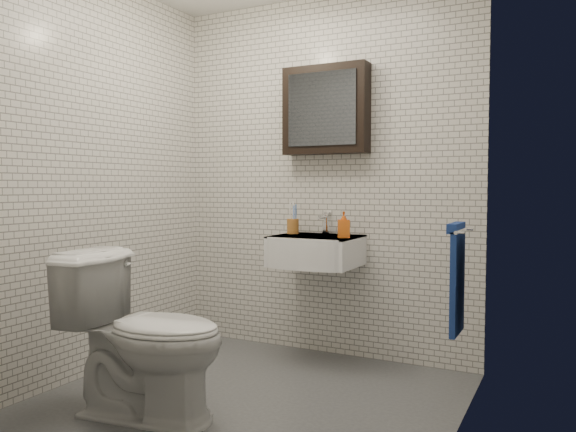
{
  "coord_description": "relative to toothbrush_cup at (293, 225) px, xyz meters",
  "views": [
    {
      "loc": [
        1.58,
        -2.63,
        1.18
      ],
      "look_at": [
        0.0,
        0.45,
        1.0
      ],
      "focal_mm": 35.0,
      "sensor_mm": 36.0,
      "label": 1
    }
  ],
  "objects": [
    {
      "name": "ground",
      "position": [
        0.16,
        -0.86,
        -0.9
      ],
      "size": [
        2.2,
        2.0,
        0.01
      ],
      "primitive_type": "cube",
      "color": "#45484C",
      "rests_on": "ground"
    },
    {
      "name": "room_shell",
      "position": [
        0.16,
        -0.86,
        0.56
      ],
      "size": [
        2.22,
        2.02,
        2.51
      ],
      "color": "silver",
      "rests_on": "ground"
    },
    {
      "name": "washbasin",
      "position": [
        0.21,
        -0.12,
        -0.15
      ],
      "size": [
        0.55,
        0.5,
        0.2
      ],
      "color": "white",
      "rests_on": "room_shell"
    },
    {
      "name": "faucet",
      "position": [
        0.21,
        0.07,
        0.01
      ],
      "size": [
        0.06,
        0.2,
        0.15
      ],
      "color": "silver",
      "rests_on": "washbasin"
    },
    {
      "name": "mirror_cabinet",
      "position": [
        0.21,
        0.07,
        0.79
      ],
      "size": [
        0.6,
        0.15,
        0.6
      ],
      "color": "black",
      "rests_on": "room_shell"
    },
    {
      "name": "towel_rail",
      "position": [
        1.21,
        -0.51,
        -0.18
      ],
      "size": [
        0.09,
        0.3,
        0.58
      ],
      "color": "silver",
      "rests_on": "room_shell"
    },
    {
      "name": "toothbrush_cup",
      "position": [
        0.0,
        0.0,
        0.0
      ],
      "size": [
        0.09,
        0.09,
        0.23
      ],
      "rotation": [
        0.0,
        0.0,
        -0.07
      ],
      "color": "#A66729",
      "rests_on": "washbasin"
    },
    {
      "name": "soap_bottle",
      "position": [
        0.43,
        -0.13,
        0.03
      ],
      "size": [
        0.1,
        0.1,
        0.17
      ],
      "primitive_type": "imported",
      "rotation": [
        0.0,
        0.0,
        0.42
      ],
      "color": "#EE5119",
      "rests_on": "washbasin"
    },
    {
      "name": "toilet",
      "position": [
        -0.18,
        -1.31,
        -0.48
      ],
      "size": [
        0.88,
        0.58,
        0.85
      ],
      "primitive_type": "imported",
      "rotation": [
        0.0,
        0.0,
        1.7
      ],
      "color": "white",
      "rests_on": "ground"
    }
  ]
}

